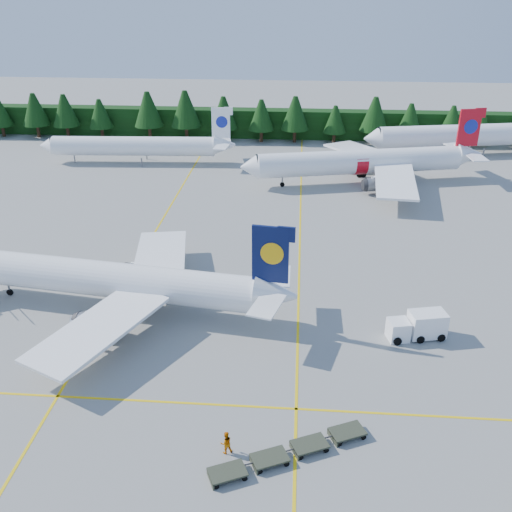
{
  "coord_description": "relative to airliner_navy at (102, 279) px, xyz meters",
  "views": [
    {
      "loc": [
        5.55,
        -42.36,
        31.58
      ],
      "look_at": [
        1.08,
        14.94,
        3.5
      ],
      "focal_mm": 40.0,
      "sensor_mm": 36.0,
      "label": 1
    }
  ],
  "objects": [
    {
      "name": "service_truck",
      "position": [
        32.02,
        -3.33,
        -1.95
      ],
      "size": [
        5.84,
        3.16,
        2.68
      ],
      "rotation": [
        0.0,
        0.0,
        0.22
      ],
      "color": "white",
      "rests_on": "ground"
    },
    {
      "name": "ground",
      "position": [
        14.56,
        -8.61,
        -3.28
      ],
      "size": [
        320.0,
        320.0,
        0.0
      ],
      "primitive_type": "plane",
      "color": "gray",
      "rests_on": "ground"
    },
    {
      "name": "treeline_hedge",
      "position": [
        14.56,
        73.39,
        -0.28
      ],
      "size": [
        220.0,
        4.0,
        6.0
      ],
      "primitive_type": "cube",
      "color": "black",
      "rests_on": "ground"
    },
    {
      "name": "taxi_stripe_a",
      "position": [
        0.56,
        11.39,
        -3.27
      ],
      "size": [
        0.25,
        120.0,
        0.01
      ],
      "primitive_type": "cube",
      "color": "yellow",
      "rests_on": "ground"
    },
    {
      "name": "airliner_navy",
      "position": [
        0.0,
        0.0,
        0.0
      ],
      "size": [
        37.4,
        30.58,
        10.91
      ],
      "rotation": [
        0.0,
        0.0,
        -0.14
      ],
      "color": "white",
      "rests_on": "ground"
    },
    {
      "name": "crew_c",
      "position": [
        31.99,
        -1.84,
        -2.4
      ],
      "size": [
        0.65,
        0.82,
        1.76
      ],
      "primitive_type": "imported",
      "rotation": [
        0.0,
        0.0,
        1.33
      ],
      "color": "#FA3905",
      "rests_on": "ground"
    },
    {
      "name": "uld_pair",
      "position": [
        0.72,
        -5.58,
        -2.16
      ],
      "size": [
        5.31,
        2.42,
        1.67
      ],
      "rotation": [
        0.0,
        0.0,
        0.26
      ],
      "color": "#363A2A",
      "rests_on": "ground"
    },
    {
      "name": "taxi_stripe_cross",
      "position": [
        14.56,
        -14.61,
        -3.27
      ],
      "size": [
        80.0,
        0.25,
        0.01
      ],
      "primitive_type": "cube",
      "color": "yellow",
      "rests_on": "ground"
    },
    {
      "name": "airliner_red",
      "position": [
        29.59,
        43.31,
        0.31
      ],
      "size": [
        40.48,
        32.93,
        11.95
      ],
      "rotation": [
        0.0,
        0.0,
        0.23
      ],
      "color": "white",
      "rests_on": "ground"
    },
    {
      "name": "airliner_far_left",
      "position": [
        -11.98,
        51.95,
        -0.0
      ],
      "size": [
        35.94,
        5.34,
        10.44
      ],
      "rotation": [
        0.0,
        0.0,
        0.05
      ],
      "color": "white",
      "rests_on": "ground"
    },
    {
      "name": "airliner_far_right",
      "position": [
        51.95,
        62.43,
        0.64
      ],
      "size": [
        42.55,
        12.02,
        12.5
      ],
      "rotation": [
        0.0,
        0.0,
        0.2
      ],
      "color": "white",
      "rests_on": "ground"
    },
    {
      "name": "crew_b",
      "position": [
        15.46,
        -19.72,
        -2.34
      ],
      "size": [
        1.11,
        1.01,
        1.87
      ],
      "primitive_type": "imported",
      "rotation": [
        0.0,
        0.0,
        3.54
      ],
      "color": "orange",
      "rests_on": "ground"
    },
    {
      "name": "taxi_stripe_b",
      "position": [
        20.56,
        11.39,
        -3.27
      ],
      "size": [
        0.25,
        120.0,
        0.01
      ],
      "primitive_type": "cube",
      "color": "yellow",
      "rests_on": "ground"
    },
    {
      "name": "crew_a",
      "position": [
        2.09,
        -7.88,
        -2.35
      ],
      "size": [
        0.8,
        0.7,
        1.85
      ],
      "primitive_type": "imported",
      "rotation": [
        0.0,
        0.0,
        0.46
      ],
      "color": "#E44004",
      "rests_on": "ground"
    },
    {
      "name": "dolly_train",
      "position": [
        20.17,
        -19.71,
        -2.79
      ],
      "size": [
        11.69,
        7.22,
        0.15
      ],
      "rotation": [
        0.0,
        0.0,
        0.43
      ],
      "color": "#363A2A",
      "rests_on": "ground"
    }
  ]
}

